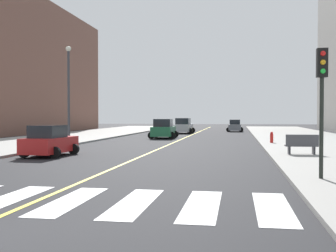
% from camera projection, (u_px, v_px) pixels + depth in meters
% --- Properties ---
extents(crosswalk_paint, '(13.50, 4.00, 0.01)m').
position_uv_depth(crosswalk_paint, '(40.00, 200.00, 11.67)').
color(crosswalk_paint, silver).
rests_on(crosswalk_paint, ground).
extents(lane_divider_paint, '(0.16, 80.00, 0.01)m').
position_uv_depth(lane_divider_paint, '(188.00, 136.00, 47.18)').
color(lane_divider_paint, yellow).
rests_on(lane_divider_paint, ground).
extents(low_rise_brick_west, '(16.00, 32.00, 17.75)m').
position_uv_depth(low_rise_brick_west, '(10.00, 71.00, 61.52)').
color(low_rise_brick_west, brown).
rests_on(low_rise_brick_west, ground).
extents(car_green_nearest, '(2.85, 4.50, 1.99)m').
position_uv_depth(car_green_nearest, '(163.00, 129.00, 43.27)').
color(car_green_nearest, '#236B42').
rests_on(car_green_nearest, ground).
extents(car_silver_second, '(2.87, 4.54, 2.01)m').
position_uv_depth(car_silver_second, '(183.00, 126.00, 55.35)').
color(car_silver_second, '#B7B7BC').
rests_on(car_silver_second, ground).
extents(car_red_third, '(2.59, 4.06, 1.78)m').
position_uv_depth(car_red_third, '(49.00, 142.00, 24.23)').
color(car_red_third, red).
rests_on(car_red_third, ground).
extents(car_gray_fourth, '(2.46, 3.92, 1.75)m').
position_uv_depth(car_gray_fourth, '(235.00, 126.00, 61.38)').
color(car_gray_fourth, slate).
rests_on(car_gray_fourth, ground).
extents(traffic_light_near_corner, '(0.36, 0.41, 4.51)m').
position_uv_depth(traffic_light_near_corner, '(322.00, 87.00, 14.56)').
color(traffic_light_near_corner, black).
rests_on(traffic_light_near_corner, sidewalk_kerb_east).
extents(park_bench, '(1.82, 0.62, 1.12)m').
position_uv_depth(park_bench, '(302.00, 145.00, 23.77)').
color(park_bench, '#47474C').
rests_on(park_bench, sidewalk_kerb_east).
extents(fire_hydrant, '(0.26, 0.26, 0.89)m').
position_uv_depth(fire_hydrant, '(272.00, 137.00, 33.92)').
color(fire_hydrant, red).
rests_on(fire_hydrant, sidewalk_kerb_east).
extents(street_lamp, '(0.44, 0.44, 7.85)m').
position_uv_depth(street_lamp, '(69.00, 86.00, 34.31)').
color(street_lamp, '#38383D').
rests_on(street_lamp, sidewalk_kerb_west).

